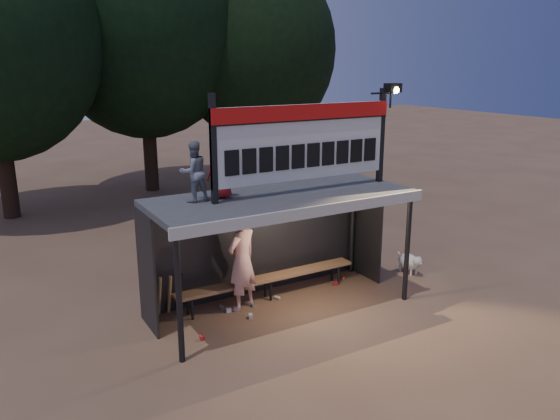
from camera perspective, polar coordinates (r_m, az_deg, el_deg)
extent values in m
plane|color=brown|center=(10.98, 0.15, -10.23)|extent=(80.00, 80.00, 0.00)
imported|color=white|center=(10.64, -4.00, -5.29)|extent=(0.86, 0.73, 2.00)
imported|color=gray|center=(9.70, -9.02, 3.98)|extent=(0.56, 0.46, 1.08)
imported|color=#A5191D|center=(9.90, -6.22, 4.12)|extent=(0.50, 0.33, 1.01)
cube|color=#3C3C3E|center=(10.22, 0.16, 1.30)|extent=(5.00, 2.00, 0.12)
cube|color=beige|center=(9.39, 3.30, -0.23)|extent=(5.10, 0.06, 0.20)
cylinder|color=black|center=(8.86, -10.50, -9.13)|extent=(0.10, 0.10, 2.20)
cylinder|color=black|center=(11.26, 13.15, -3.96)|extent=(0.10, 0.10, 2.20)
cylinder|color=black|center=(10.46, -13.89, -5.49)|extent=(0.10, 0.10, 2.20)
cylinder|color=black|center=(12.55, 7.56, -1.69)|extent=(0.10, 0.10, 2.20)
cube|color=black|center=(11.39, -2.39, -3.34)|extent=(5.00, 0.04, 2.20)
cube|color=black|center=(10.07, -13.78, -6.29)|extent=(0.04, 1.00, 2.20)
cube|color=black|center=(12.31, 9.06, -2.09)|extent=(0.04, 1.00, 2.20)
cylinder|color=black|center=(11.10, -2.45, 1.81)|extent=(5.00, 0.06, 0.06)
cube|color=black|center=(9.43, -6.98, 6.27)|extent=(0.10, 0.10, 1.90)
cube|color=black|center=(11.39, 10.52, 7.64)|extent=(0.10, 0.10, 1.90)
cube|color=silver|center=(10.29, 2.58, 7.10)|extent=(3.80, 0.08, 1.40)
cube|color=red|center=(10.18, 2.78, 10.19)|extent=(3.80, 0.04, 0.28)
cube|color=black|center=(10.19, 2.78, 9.35)|extent=(3.80, 0.02, 0.03)
cube|color=black|center=(9.55, -5.05, 4.92)|extent=(0.27, 0.03, 0.45)
cube|color=black|center=(9.70, -3.23, 5.11)|extent=(0.27, 0.03, 0.45)
cube|color=black|center=(9.85, -1.46, 5.28)|extent=(0.27, 0.03, 0.45)
cube|color=black|center=(10.02, 0.26, 5.45)|extent=(0.27, 0.03, 0.45)
cube|color=black|center=(10.19, 1.91, 5.61)|extent=(0.27, 0.03, 0.45)
cube|color=black|center=(10.38, 3.51, 5.76)|extent=(0.27, 0.03, 0.45)
cube|color=black|center=(10.57, 5.06, 5.90)|extent=(0.27, 0.03, 0.45)
cube|color=black|center=(10.76, 6.55, 6.03)|extent=(0.27, 0.03, 0.45)
cube|color=black|center=(10.97, 7.98, 6.15)|extent=(0.27, 0.03, 0.45)
cube|color=black|center=(11.18, 9.37, 6.26)|extent=(0.27, 0.03, 0.45)
cylinder|color=black|center=(11.28, 10.53, 11.91)|extent=(0.50, 0.04, 0.04)
cylinder|color=black|center=(11.45, 11.47, 11.16)|extent=(0.04, 0.04, 0.30)
cube|color=black|center=(11.40, 11.70, 12.39)|extent=(0.30, 0.22, 0.18)
sphere|color=#FFD88C|center=(11.33, 12.00, 12.16)|extent=(0.14, 0.14, 0.14)
cube|color=#946846|center=(11.24, -1.28, -7.12)|extent=(4.00, 0.35, 0.06)
cylinder|color=black|center=(10.58, -9.16, -10.12)|extent=(0.05, 0.05, 0.45)
cylinder|color=black|center=(10.79, -9.63, -9.63)|extent=(0.05, 0.05, 0.45)
cylinder|color=black|center=(11.23, -0.97, -8.38)|extent=(0.05, 0.05, 0.45)
cylinder|color=black|center=(11.42, -1.56, -7.96)|extent=(0.05, 0.05, 0.45)
cylinder|color=black|center=(12.08, 6.13, -6.72)|extent=(0.05, 0.05, 0.45)
cylinder|color=black|center=(12.26, 5.47, -6.36)|extent=(0.05, 0.05, 0.45)
cylinder|color=black|center=(18.81, -26.81, 4.84)|extent=(0.50, 0.50, 3.74)
cylinder|color=black|center=(21.11, -13.50, 7.60)|extent=(0.50, 0.50, 4.18)
ellipsoid|color=black|center=(21.00, -14.22, 18.71)|extent=(7.22, 7.22, 8.36)
cylinder|color=black|center=(21.74, -2.45, 7.33)|extent=(0.50, 0.50, 3.52)
ellipsoid|color=black|center=(21.54, -2.56, 16.43)|extent=(6.08, 6.08, 7.04)
ellipsoid|color=silver|center=(12.99, 13.28, -5.26)|extent=(0.36, 0.58, 0.36)
sphere|color=beige|center=(12.77, 14.17, -5.24)|extent=(0.22, 0.22, 0.22)
cone|color=beige|center=(12.71, 14.47, -5.46)|extent=(0.10, 0.10, 0.10)
cone|color=beige|center=(12.69, 14.10, -4.89)|extent=(0.06, 0.06, 0.07)
cone|color=silver|center=(12.75, 14.42, -4.81)|extent=(0.06, 0.06, 0.07)
cylinder|color=beige|center=(12.88, 13.52, -6.31)|extent=(0.05, 0.05, 0.18)
cylinder|color=beige|center=(12.98, 14.04, -6.17)|extent=(0.05, 0.05, 0.18)
cylinder|color=silver|center=(13.12, 12.44, -5.84)|extent=(0.05, 0.05, 0.18)
cylinder|color=beige|center=(13.22, 12.96, -5.70)|extent=(0.05, 0.05, 0.18)
cylinder|color=#EEE3CD|center=(13.17, 12.41, -4.60)|extent=(0.04, 0.16, 0.14)
cylinder|color=#987647|center=(10.69, -12.49, -8.82)|extent=(0.08, 0.27, 0.84)
cylinder|color=#A37B4C|center=(10.75, -11.47, -8.63)|extent=(0.07, 0.30, 0.83)
cylinder|color=black|center=(10.80, -10.45, -8.44)|extent=(0.08, 0.33, 0.83)
cube|color=red|center=(9.92, -8.14, -13.07)|extent=(0.08, 0.11, 0.08)
cylinder|color=#AFAFB4|center=(11.04, -6.17, -9.99)|extent=(0.07, 0.12, 0.07)
cube|color=beige|center=(10.60, -3.09, -11.00)|extent=(0.09, 0.12, 0.08)
cylinder|color=#A72F1C|center=(12.44, 6.63, -7.03)|extent=(0.12, 0.14, 0.07)
cube|color=#B9B9BE|center=(10.86, -5.40, -10.38)|extent=(0.11, 0.09, 0.08)
cylinder|color=beige|center=(11.36, -0.28, -9.14)|extent=(0.12, 0.14, 0.07)
cube|color=maroon|center=(12.08, 5.84, -7.67)|extent=(0.12, 0.09, 0.08)
cylinder|color=silver|center=(11.07, -2.93, -9.83)|extent=(0.08, 0.13, 0.07)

